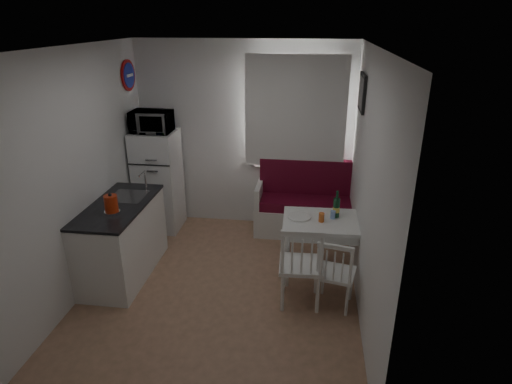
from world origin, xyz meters
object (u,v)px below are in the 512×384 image
Objects in this scene: kitchen_counter at (122,239)px; kettle at (111,204)px; microwave at (152,122)px; fridge at (159,181)px; chair_left at (301,259)px; dining_table at (325,226)px; bench at (307,210)px; chair_right at (337,268)px; wine_bottle at (337,204)px.

kitchen_counter is 0.61m from kettle.
fridge is at bearing 90.00° from microwave.
fridge is 0.86m from microwave.
kitchen_counter is at bearing 166.84° from chair_left.
fridge reaches higher than kitchen_counter.
dining_table is 2.37m from kettle.
bench is 2.75× the size of microwave.
kitchen_counter is at bearing -90.90° from fridge.
wine_bottle is at bearing 102.15° from chair_right.
microwave is 2.31× the size of kettle.
wine_bottle is at bearing -19.52° from fridge.
kettle reaches higher than chair_left.
chair_right is at bearing -33.60° from fridge.
wine_bottle reaches higher than chair_left.
wine_bottle is (0.37, 0.77, 0.29)m from chair_left.
kettle is (0.03, -1.48, 0.30)m from fridge.
dining_table is 2.51m from fridge.
fridge is (0.02, 1.24, 0.26)m from kitchen_counter.
kettle is (-2.28, -0.52, 0.37)m from dining_table.
dining_table is (2.33, 0.28, 0.18)m from kitchen_counter.
chair_right is 2.93m from fridge.
fridge is 4.46× the size of wine_bottle.
microwave is at bearing 89.06° from kitchen_counter.
kettle reaches higher than bench.
bench is at bearing 37.71° from kettle.
dining_table is 4.35× the size of kettle.
kitchen_counter reaches higher than chair_right.
kitchen_counter is 5.86× the size of kettle.
chair_left is 0.98× the size of microwave.
microwave reaches higher than fridge.
fridge is (-2.09, -0.11, 0.37)m from bench.
kitchen_counter is 1.27m from fridge.
dining_table is at bearing 112.21° from chair_right.
kitchen_counter is 0.92× the size of bench.
wine_bottle is at bearing 14.49° from kettle.
chair_left is 0.38m from chair_right.
microwave reaches higher than bench.
kettle is 0.71× the size of wine_bottle.
bench is 3.22× the size of chair_right.
kitchen_counter is 2.96× the size of chair_right.
microwave is (-2.06, 1.58, 0.98)m from chair_left.
kettle is (-2.40, 0.13, 0.52)m from chair_right.
bench is 2.81× the size of chair_left.
chair_right is at bearing -8.59° from kitchen_counter.
wine_bottle is at bearing 38.97° from dining_table.
bench reaches higher than dining_table.
kitchen_counter reaches higher than dining_table.
chair_right is at bearing -90.00° from wine_bottle.
chair_left is 1.14× the size of chair_right.
fridge is at bearing 158.55° from chair_right.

